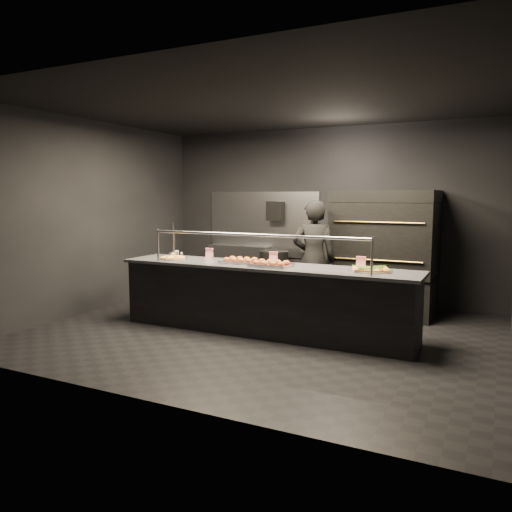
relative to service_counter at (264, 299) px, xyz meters
The scene contains 15 objects.
room 1.03m from the service_counter, 115.57° to the left, with size 6.04×6.00×3.00m.
service_counter is the anchor object (origin of this frame).
pizza_oven 2.30m from the service_counter, 57.73° to the left, with size 1.50×1.23×1.91m.
prep_shelf 2.82m from the service_counter, 124.59° to the left, with size 1.20×0.35×0.90m, color #99999E.
towel_dispenser 2.78m from the service_counter, 110.63° to the left, with size 0.30×0.20×0.35m, color black.
fire_extinguisher 2.50m from the service_counter, 98.30° to the left, with size 0.14×0.14×0.51m.
beer_tap 1.72m from the service_counter, behind, with size 0.14×0.19×0.52m.
round_pizza 1.52m from the service_counter, behind, with size 0.42×0.42×0.03m.
slider_tray_a 0.61m from the service_counter, behind, with size 0.58×0.49×0.08m.
slider_tray_b 0.52m from the service_counter, 31.30° to the right, with size 0.54×0.42×0.08m.
square_pizza 1.48m from the service_counter, ahead, with size 0.53×0.53×0.05m.
condiment_jar 1.65m from the service_counter, behind, with size 0.14×0.05×0.09m.
tent_cards 0.60m from the service_counter, 75.31° to the left, with size 2.36×0.04×0.15m.
trash_bin 2.23m from the service_counter, 110.79° to the left, with size 0.51×0.51×0.85m, color black.
worker 1.21m from the service_counter, 74.45° to the left, with size 0.65×0.43×1.77m, color black.
Camera 1 is at (2.80, -5.92, 1.84)m, focal length 35.00 mm.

